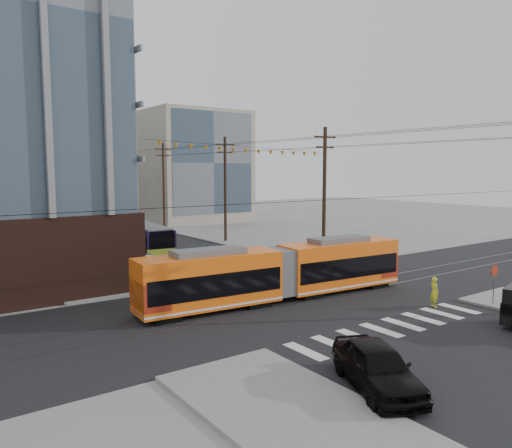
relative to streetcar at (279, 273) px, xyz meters
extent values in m
plane|color=slate|center=(1.36, -4.24, -1.65)|extent=(160.00, 160.00, 0.00)
cube|color=gray|center=(17.36, 43.76, 6.35)|extent=(14.00, 14.00, 16.00)
cube|color=#8C99A5|center=(19.36, 63.76, 5.35)|extent=(16.00, 16.00, 14.00)
cylinder|color=black|center=(9.86, 51.76, 3.85)|extent=(0.30, 0.30, 11.00)
imported|color=black|center=(-4.60, -11.43, -0.82)|extent=(3.80, 5.23, 1.66)
imported|color=#A0A0A0|center=(-4.00, 11.32, -0.89)|extent=(2.01, 4.75, 1.53)
imported|color=silver|center=(-4.37, 14.38, -0.95)|extent=(2.68, 5.04, 1.39)
imported|color=slate|center=(-3.87, 20.07, -1.03)|extent=(2.75, 4.74, 1.24)
imported|color=yellow|center=(6.16, -6.20, -0.79)|extent=(0.59, 0.72, 1.71)
cube|color=slate|center=(9.66, 8.03, -1.28)|extent=(1.81, 3.73, 0.73)
camera|label=1|loc=(-17.76, -22.63, 6.05)|focal=35.00mm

